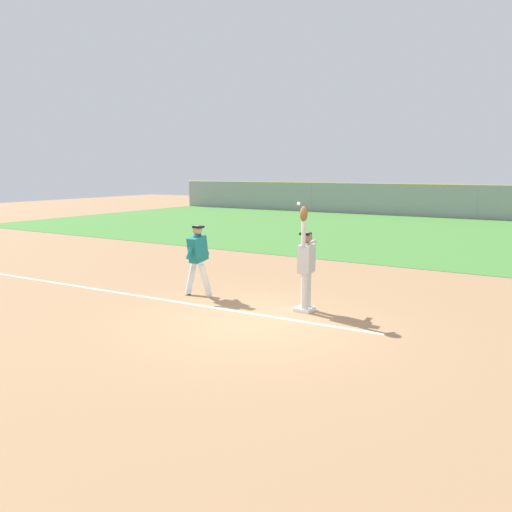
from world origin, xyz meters
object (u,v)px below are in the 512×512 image
first_base (305,309)px  parked_car_white (461,204)px  fielder (306,260)px  baseball (299,204)px  runner (198,255)px  parked_car_red (382,201)px

first_base → parked_car_white: 29.12m
fielder → parked_car_white: (-2.25, 29.04, -0.45)m
fielder → parked_car_white: 29.13m
first_base → baseball: baseball is taller
runner → parked_car_red: runner is taller
parked_car_red → baseball: bearing=-71.1°
fielder → runner: 2.82m
first_base → parked_car_white: bearing=94.4°
fielder → parked_car_red: size_ratio=0.50×
fielder → parked_car_white: size_ratio=0.51×
first_base → parked_car_white: parked_car_white is taller
first_base → runner: (-2.79, -0.13, 0.96)m
first_base → parked_car_white: size_ratio=0.08×
runner → parked_car_red: size_ratio=0.38×
first_base → fielder: fielder is taller
runner → parked_car_red: bearing=100.6°
fielder → parked_car_red: bearing=-81.9°
parked_car_red → parked_car_white: 5.76m
first_base → baseball: 2.28m
fielder → parked_car_red: 30.38m
fielder → runner: bearing=-4.7°
runner → baseball: bearing=3.6°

